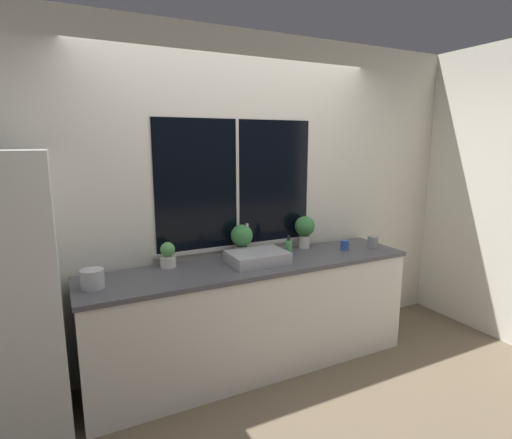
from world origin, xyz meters
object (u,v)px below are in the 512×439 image
Objects in this scene: mug_blue at (345,245)px; potted_plant_left at (168,255)px; soap_bottle at (289,248)px; mug_grey at (373,242)px; potted_plant_right at (305,228)px; refrigerator at (3,300)px; sink at (257,257)px; kettle at (92,278)px; potted_plant_center at (242,238)px.

potted_plant_left is at bearing 171.85° from mug_blue.
mug_grey is (0.84, -0.08, -0.02)m from soap_bottle.
potted_plant_right is at bearing 142.26° from mug_blue.
refrigerator is 2.31m from potted_plant_right.
mug_grey is (1.14, -0.05, 0.01)m from sink.
kettle is at bearing -179.56° from mug_blue.
refrigerator is 1.08m from potted_plant_left.
mug_blue is 0.59× the size of kettle.
refrigerator reaches higher than mug_grey.
potted_plant_right is (2.30, 0.20, 0.17)m from refrigerator.
potted_plant_left is 2.22× the size of mug_blue.
mug_grey is (1.18, -0.26, -0.11)m from potted_plant_center.
potted_plant_right is 0.38m from mug_blue.
mug_grey is at bearing -9.51° from mug_blue.
potted_plant_right reaches higher than mug_grey.
soap_bottle is at bearing -28.24° from potted_plant_center.
soap_bottle is (-0.28, -0.18, -0.10)m from potted_plant_right.
refrigerator is 2.02m from soap_bottle.
potted_plant_left is 1.30× the size of kettle.
mug_grey is 0.69× the size of kettle.
potted_plant_center is 1.82× the size of kettle.
kettle is (-2.35, 0.03, 0.02)m from mug_grey.
potted_plant_center reaches higher than mug_grey.
potted_plant_left reaches higher than mug_blue.
sink reaches higher than potted_plant_left.
mug_grey is at bearing -1.26° from refrigerator.
potted_plant_left is at bearing 171.64° from mug_grey.
potted_plant_right is at bearing 5.00° from refrigerator.
refrigerator is at bearing -169.25° from potted_plant_left.
potted_plant_center reaches higher than soap_bottle.
refrigerator is at bearing 178.74° from mug_grey.
kettle is at bearing -168.76° from potted_plant_center.
soap_bottle is at bearing -10.80° from potted_plant_left.
refrigerator reaches higher than kettle.
mug_grey is (0.56, -0.26, -0.13)m from potted_plant_right.
sink is at bearing 179.61° from mug_blue.
potted_plant_left reaches higher than mug_grey.
kettle is (0.50, -0.03, 0.07)m from refrigerator.
mug_blue is (1.52, -0.22, -0.05)m from potted_plant_left.
potted_plant_right is 0.35m from soap_bottle.
mug_grey is at bearing -12.63° from potted_plant_center.
potted_plant_left is (-0.66, 0.21, 0.05)m from sink.
sink is at bearing -174.69° from soap_bottle.
mug_blue is at bearing -37.74° from potted_plant_right.
potted_plant_right is 3.32× the size of mug_blue.
sink is 4.39× the size of mug_grey.
refrigerator reaches higher than sink.
refrigerator is 2.58m from mug_blue.
refrigerator is 9.94× the size of soap_bottle.
potted_plant_right reaches higher than sink.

